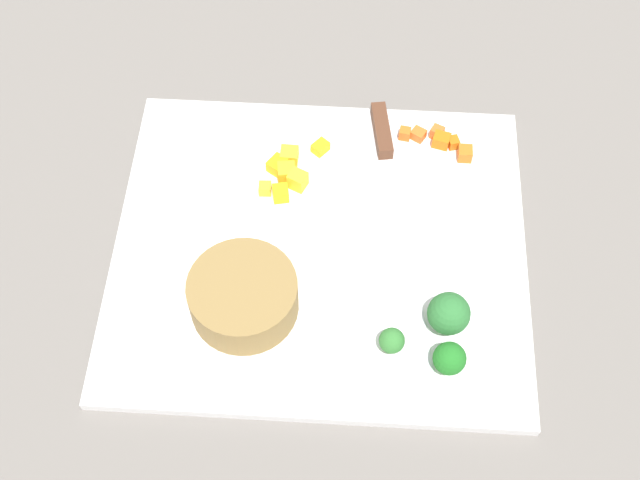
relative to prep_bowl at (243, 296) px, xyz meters
name	(u,v)px	position (x,y,z in m)	size (l,w,h in m)	color
ground_plane	(320,251)	(0.07, 0.08, -0.03)	(4.00, 4.00, 0.00)	slate
cutting_board	(320,248)	(0.07, 0.08, -0.03)	(0.43, 0.38, 0.01)	white
prep_bowl	(243,296)	(0.00, 0.00, 0.00)	(0.11, 0.11, 0.04)	olive
chef_knife	(392,191)	(0.15, 0.15, -0.02)	(0.07, 0.34, 0.02)	silver
carrot_dice_0	(465,153)	(0.23, 0.20, -0.01)	(0.02, 0.02, 0.01)	orange
carrot_dice_1	(453,143)	(0.21, 0.22, -0.02)	(0.01, 0.01, 0.01)	orange
carrot_dice_2	(437,133)	(0.20, 0.23, -0.02)	(0.01, 0.01, 0.01)	orange
carrot_dice_3	(418,134)	(0.17, 0.23, -0.02)	(0.02, 0.01, 0.01)	orange
carrot_dice_4	(441,140)	(0.20, 0.22, -0.01)	(0.02, 0.02, 0.01)	orange
carrot_dice_5	(405,134)	(0.16, 0.23, -0.02)	(0.01, 0.01, 0.01)	orange
pepper_dice_0	(281,193)	(0.02, 0.14, -0.01)	(0.02, 0.02, 0.02)	yellow
pepper_dice_1	(289,155)	(0.03, 0.19, -0.01)	(0.02, 0.02, 0.02)	yellow
pepper_dice_2	(320,147)	(0.06, 0.20, -0.02)	(0.02, 0.01, 0.01)	yellow
pepper_dice_3	(287,173)	(0.03, 0.16, -0.01)	(0.02, 0.02, 0.02)	yellow
pepper_dice_4	(277,165)	(0.02, 0.17, -0.01)	(0.02, 0.02, 0.02)	yellow
pepper_dice_5	(265,189)	(0.01, 0.14, -0.02)	(0.01, 0.01, 0.01)	yellow
pepper_dice_6	(298,180)	(0.04, 0.15, -0.01)	(0.02, 0.02, 0.02)	yellow
broccoli_floret_0	(449,314)	(0.20, -0.01, 0.00)	(0.04, 0.04, 0.05)	#98B566
broccoli_floret_1	(449,359)	(0.20, -0.06, 0.00)	(0.03, 0.03, 0.04)	#80B85E
broccoli_floret_2	(392,341)	(0.15, -0.04, 0.00)	(0.03, 0.03, 0.03)	#87C15A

